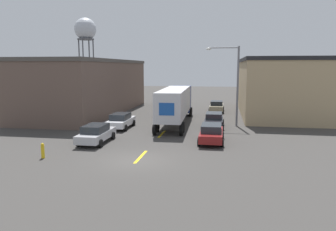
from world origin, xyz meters
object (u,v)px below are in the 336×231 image
parked_car_left_near (96,133)px  parked_car_right_near (211,133)px  parked_car_right_far (217,106)px  fire_hydrant (43,151)px  semi_truck (176,102)px  parked_car_left_far (121,120)px  water_tower (85,30)px  street_lamp (233,79)px  parked_car_right_mid (214,120)px

parked_car_left_near → parked_car_right_near: bearing=10.6°
parked_car_right_far → fire_hydrant: size_ratio=4.47×
semi_truck → parked_car_left_far: size_ratio=3.15×
parked_car_left_near → water_tower: water_tower is taller
parked_car_right_near → water_tower: 58.10m
street_lamp → fire_hydrant: bearing=-131.5°
parked_car_left_far → parked_car_right_mid: same height
parked_car_right_near → fire_hydrant: parked_car_right_near is taller
water_tower → parked_car_right_near: bearing=-57.0°
water_tower → fire_hydrant: size_ratio=16.96×
water_tower → fire_hydrant: (20.14, -53.80, -13.67)m
parked_car_left_near → parked_car_right_far: (8.86, 19.65, 0.00)m
semi_truck → parked_car_right_near: semi_truck is taller
parked_car_left_far → parked_car_left_near: size_ratio=1.00×
parked_car_left_far → water_tower: size_ratio=0.26×
parked_car_right_mid → street_lamp: (1.79, 1.06, 3.91)m
parked_car_left_far → parked_car_right_near: 9.99m
semi_truck → parked_car_right_near: (4.00, -8.28, -1.52)m
parked_car_right_mid → water_tower: size_ratio=0.26×
parked_car_right_near → parked_car_left_far: bearing=152.5°
parked_car_left_near → street_lamp: (10.65, 9.30, 3.91)m
parked_car_right_mid → water_tower: bearing=127.0°
fire_hydrant → parked_car_right_mid: bearing=50.7°
street_lamp → fire_hydrant: 19.17m
water_tower → parked_car_right_far: bearing=-43.7°
semi_truck → parked_car_left_far: bearing=-144.7°
parked_car_right_mid → street_lamp: size_ratio=0.57×
parked_car_left_near → fire_hydrant: parked_car_left_near is taller
parked_car_right_mid → parked_car_right_far: same height
semi_truck → parked_car_right_far: bearing=65.8°
parked_car_right_far → parked_car_left_near: bearing=-114.3°
parked_car_right_near → fire_hydrant: (-10.62, -6.38, -0.25)m
parked_car_right_far → water_tower: bearing=136.3°
water_tower → parked_car_right_mid: bearing=-53.0°
parked_car_left_far → fire_hydrant: (-1.76, -10.98, -0.25)m
semi_truck → water_tower: size_ratio=0.83×
parked_car_left_far → fire_hydrant: bearing=-99.1°
water_tower → semi_truck: bearing=-55.6°
semi_truck → water_tower: water_tower is taller
parked_car_left_far → parked_car_right_near: size_ratio=1.00×
parked_car_right_mid → parked_car_left_near: size_ratio=1.00×
parked_car_right_near → parked_car_right_far: (0.00, 17.99, 0.00)m
street_lamp → parked_car_right_mid: bearing=-149.4°
parked_car_right_mid → parked_car_left_far: bearing=-167.5°
parked_car_right_far → fire_hydrant: parked_car_right_far is taller
parked_car_right_near → semi_truck: bearing=115.8°
semi_truck → parked_car_right_near: bearing=-66.0°
semi_truck → street_lamp: (5.80, -0.64, 2.39)m
parked_car_right_far → water_tower: water_tower is taller
semi_truck → fire_hydrant: size_ratio=14.08×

